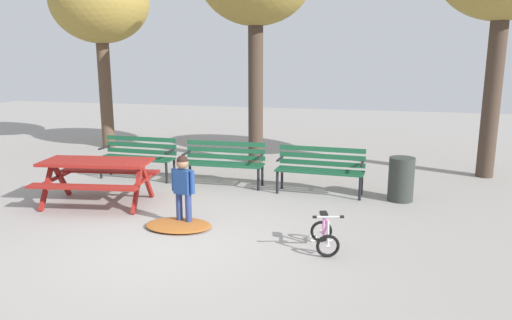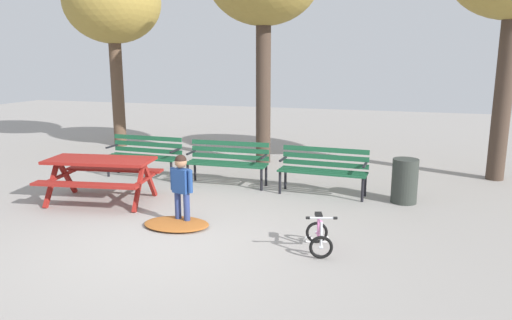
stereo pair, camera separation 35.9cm
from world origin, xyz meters
The scene contains 10 objects.
ground centered at (0.00, 0.00, 0.00)m, with size 36.00×36.00×0.00m, color gray.
picnic_table centered at (-1.87, 1.35, 0.59)m, with size 1.99×1.61×0.79m.
park_bench_far_left centered at (-2.09, 3.18, 0.51)m, with size 1.61×0.48×0.85m.
park_bench_left centered at (-0.19, 3.10, 0.51)m, with size 1.62×0.51×0.85m.
park_bench_right centered at (1.71, 2.99, 0.51)m, with size 1.62×0.52×0.85m.
child_standing centered at (-0.03, 0.75, 0.63)m, with size 0.40×0.22×1.07m.
kids_bicycle centered at (2.12, 0.35, 0.20)m, with size 0.49×0.62×0.54m.
leaf_pile centered at (-0.07, 0.61, 0.04)m, with size 1.00×0.70×0.07m, color #9E5623.
trash_bin centered at (3.14, 2.90, 0.39)m, with size 0.44×0.44×0.77m, color #2D332D.
tree_far_left centered at (-4.66, 6.20, 3.89)m, with size 2.60×2.60×5.04m.
Camera 2 is at (3.11, -5.48, 2.46)m, focal length 33.51 mm.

